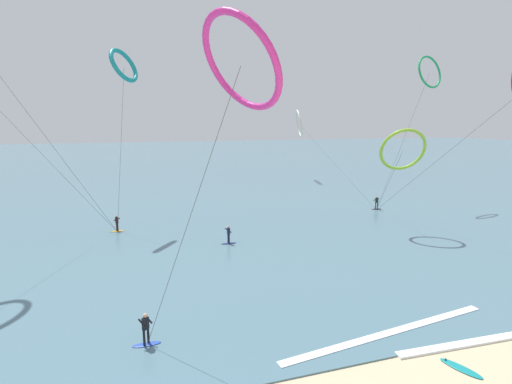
{
  "coord_description": "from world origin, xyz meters",
  "views": [
    {
      "loc": [
        -9.09,
        -6.04,
        11.11
      ],
      "look_at": [
        0.0,
        22.88,
        5.52
      ],
      "focal_mm": 27.12,
      "sensor_mm": 36.0,
      "label": 1
    }
  ],
  "objects_px": {
    "surfer_navy": "(229,236)",
    "kite_magenta": "(241,63)",
    "surfer_cobalt": "(146,331)",
    "surfer_amber": "(117,224)",
    "kite_teal": "(124,66)",
    "kite_lime": "(403,150)",
    "surfboard_spare": "(461,368)",
    "surfer_charcoal": "(377,204)",
    "kite_emerald": "(430,72)",
    "kite_ivory": "(299,123)"
  },
  "relations": [
    {
      "from": "surfer_navy",
      "to": "kite_ivory",
      "type": "relative_size",
      "value": 0.06
    },
    {
      "from": "surfer_amber",
      "to": "kite_teal",
      "type": "bearing_deg",
      "value": -75.03
    },
    {
      "from": "kite_lime",
      "to": "surfer_amber",
      "type": "bearing_deg",
      "value": -2.85
    },
    {
      "from": "kite_teal",
      "to": "kite_ivory",
      "type": "xyz_separation_m",
      "value": [
        30.43,
        26.36,
        -5.81
      ]
    },
    {
      "from": "surfer_cobalt",
      "to": "kite_magenta",
      "type": "height_order",
      "value": "kite_magenta"
    },
    {
      "from": "kite_teal",
      "to": "kite_magenta",
      "type": "xyz_separation_m",
      "value": [
        4.98,
        -25.33,
        -2.95
      ]
    },
    {
      "from": "kite_magenta",
      "to": "surfer_amber",
      "type": "bearing_deg",
      "value": -5.79
    },
    {
      "from": "surfer_cobalt",
      "to": "kite_ivory",
      "type": "bearing_deg",
      "value": -165.0
    },
    {
      "from": "surfer_charcoal",
      "to": "kite_ivory",
      "type": "relative_size",
      "value": 0.06
    },
    {
      "from": "kite_magenta",
      "to": "surfboard_spare",
      "type": "relative_size",
      "value": 7.91
    },
    {
      "from": "kite_ivory",
      "to": "kite_lime",
      "type": "relative_size",
      "value": 2.67
    },
    {
      "from": "kite_emerald",
      "to": "surfboard_spare",
      "type": "height_order",
      "value": "kite_emerald"
    },
    {
      "from": "kite_lime",
      "to": "kite_teal",
      "type": "bearing_deg",
      "value": -6.46
    },
    {
      "from": "kite_magenta",
      "to": "kite_lime",
      "type": "xyz_separation_m",
      "value": [
        20.4,
        15.27,
        -5.16
      ]
    },
    {
      "from": "surfer_navy",
      "to": "kite_emerald",
      "type": "height_order",
      "value": "kite_emerald"
    },
    {
      "from": "surfer_amber",
      "to": "kite_teal",
      "type": "distance_m",
      "value": 15.77
    },
    {
      "from": "kite_emerald",
      "to": "kite_teal",
      "type": "bearing_deg",
      "value": 167.27
    },
    {
      "from": "surfer_amber",
      "to": "kite_magenta",
      "type": "height_order",
      "value": "kite_magenta"
    },
    {
      "from": "surfer_navy",
      "to": "kite_magenta",
      "type": "bearing_deg",
      "value": -17.53
    },
    {
      "from": "surfer_navy",
      "to": "kite_lime",
      "type": "distance_m",
      "value": 18.72
    },
    {
      "from": "kite_magenta",
      "to": "kite_emerald",
      "type": "bearing_deg",
      "value": -72.12
    },
    {
      "from": "surfer_cobalt",
      "to": "kite_ivory",
      "type": "relative_size",
      "value": 0.06
    },
    {
      "from": "surfer_navy",
      "to": "kite_magenta",
      "type": "xyz_separation_m",
      "value": [
        -3.32,
        -16.74,
        12.69
      ]
    },
    {
      "from": "kite_lime",
      "to": "surfboard_spare",
      "type": "xyz_separation_m",
      "value": [
        -11.2,
        -19.24,
        -8.31
      ]
    },
    {
      "from": "kite_emerald",
      "to": "kite_teal",
      "type": "relative_size",
      "value": 1.06
    },
    {
      "from": "surfer_navy",
      "to": "kite_ivory",
      "type": "xyz_separation_m",
      "value": [
        22.13,
        34.95,
        9.83
      ]
    },
    {
      "from": "kite_emerald",
      "to": "surfer_amber",
      "type": "bearing_deg",
      "value": 169.2
    },
    {
      "from": "surfer_navy",
      "to": "surfer_amber",
      "type": "bearing_deg",
      "value": -132.84
    },
    {
      "from": "surfer_amber",
      "to": "kite_emerald",
      "type": "bearing_deg",
      "value": -112.89
    },
    {
      "from": "surfer_charcoal",
      "to": "kite_ivory",
      "type": "height_order",
      "value": "kite_ivory"
    },
    {
      "from": "kite_lime",
      "to": "surfboard_spare",
      "type": "bearing_deg",
      "value": 74.96
    },
    {
      "from": "surfer_charcoal",
      "to": "surfboard_spare",
      "type": "distance_m",
      "value": 32.53
    },
    {
      "from": "surfer_navy",
      "to": "surfboard_spare",
      "type": "relative_size",
      "value": 0.87
    },
    {
      "from": "kite_ivory",
      "to": "surfboard_spare",
      "type": "height_order",
      "value": "kite_ivory"
    },
    {
      "from": "kite_magenta",
      "to": "surfboard_spare",
      "type": "xyz_separation_m",
      "value": [
        9.2,
        -3.97,
        -13.47
      ]
    },
    {
      "from": "surfboard_spare",
      "to": "surfer_navy",
      "type": "bearing_deg",
      "value": 105.84
    },
    {
      "from": "kite_emerald",
      "to": "kite_lime",
      "type": "xyz_separation_m",
      "value": [
        -11.41,
        -10.37,
        -8.85
      ]
    },
    {
      "from": "kite_emerald",
      "to": "kite_lime",
      "type": "bearing_deg",
      "value": -150.96
    },
    {
      "from": "surfer_cobalt",
      "to": "kite_magenta",
      "type": "distance_m",
      "value": 13.6
    },
    {
      "from": "surfer_charcoal",
      "to": "kite_lime",
      "type": "xyz_separation_m",
      "value": [
        -4.08,
        -9.48,
        7.53
      ]
    },
    {
      "from": "kite_teal",
      "to": "surfer_charcoal",
      "type": "bearing_deg",
      "value": -55.62
    },
    {
      "from": "kite_lime",
      "to": "surfboard_spare",
      "type": "distance_m",
      "value": 23.76
    },
    {
      "from": "kite_magenta",
      "to": "surfer_cobalt",
      "type": "bearing_deg",
      "value": 42.52
    },
    {
      "from": "kite_emerald",
      "to": "kite_ivory",
      "type": "height_order",
      "value": "kite_emerald"
    },
    {
      "from": "surfer_amber",
      "to": "surfboard_spare",
      "type": "bearing_deg",
      "value": -175.98
    },
    {
      "from": "kite_teal",
      "to": "kite_magenta",
      "type": "relative_size",
      "value": 1.17
    },
    {
      "from": "surfer_navy",
      "to": "kite_lime",
      "type": "relative_size",
      "value": 0.15
    },
    {
      "from": "kite_teal",
      "to": "kite_lime",
      "type": "height_order",
      "value": "kite_teal"
    },
    {
      "from": "surfer_navy",
      "to": "surfer_cobalt",
      "type": "bearing_deg",
      "value": -34.2
    },
    {
      "from": "surfer_amber",
      "to": "kite_lime",
      "type": "bearing_deg",
      "value": -133.31
    }
  ]
}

